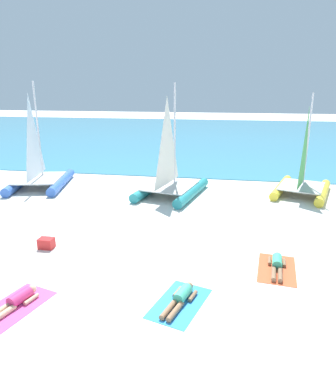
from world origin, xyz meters
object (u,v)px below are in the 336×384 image
at_px(towel_leftmost, 14,307).
at_px(towel_center_left, 180,303).
at_px(sailboat_blue, 39,172).
at_px(sunbather_center_left, 181,298).
at_px(sunbather_center_right, 277,264).
at_px(towel_center_right, 277,269).
at_px(sunbather_leftmost, 16,301).
at_px(sailboat_teal, 171,180).
at_px(sailboat_yellow, 302,180).
at_px(cooler_box, 46,243).

relative_size(towel_leftmost, towel_center_left, 1.00).
distance_m(sailboat_blue, towel_center_left, 13.21).
xyz_separation_m(sunbather_center_left, sunbather_center_right, (2.66, 2.26, 0.00)).
distance_m(towel_center_left, towel_center_right, 3.50).
bearing_deg(sunbather_center_right, towel_center_left, -132.35).
bearing_deg(towel_leftmost, towel_center_right, 24.74).
height_order(sailboat_blue, towel_leftmost, sailboat_blue).
height_order(towel_center_left, towel_center_right, same).
distance_m(sunbather_leftmost, towel_center_right, 7.40).
height_order(sailboat_blue, sunbather_center_right, sailboat_blue).
relative_size(sailboat_teal, towel_leftmost, 2.91).
bearing_deg(sailboat_yellow, sunbather_center_left, -96.97).
xyz_separation_m(sailboat_yellow, sunbather_center_right, (-2.15, -8.14, -0.63)).
relative_size(towel_center_left, towel_center_right, 1.00).
distance_m(sailboat_teal, sailboat_blue, 7.37).
relative_size(sailboat_teal, sunbather_center_left, 3.58).
relative_size(towel_center_left, cooler_box, 3.80).
relative_size(sailboat_blue, towel_leftmost, 2.97).
xyz_separation_m(towel_center_right, cooler_box, (-7.64, 0.15, 0.17)).
xyz_separation_m(sailboat_blue, sunbather_center_right, (11.82, -7.19, -0.71)).
distance_m(sunbather_center_left, sunbather_center_right, 3.49).
bearing_deg(sunbather_center_left, sailboat_blue, 150.70).
bearing_deg(towel_center_left, sunbather_center_left, 73.40).
height_order(sailboat_yellow, towel_leftmost, sailboat_yellow).
xyz_separation_m(towel_center_left, sunbather_center_right, (2.68, 2.32, 0.13)).
xyz_separation_m(sunbather_leftmost, sunbather_center_left, (4.09, 0.86, 0.00)).
relative_size(towel_center_right, cooler_box, 3.80).
height_order(towel_leftmost, sunbather_leftmost, sunbather_leftmost).
bearing_deg(sunbather_leftmost, sailboat_blue, 131.41).
relative_size(sailboat_blue, towel_center_right, 2.97).
relative_size(sunbather_center_left, cooler_box, 3.09).
xyz_separation_m(sailboat_yellow, sunbather_center_left, (-4.82, -10.40, -0.63)).
bearing_deg(towel_center_left, sunbather_leftmost, -168.90).
bearing_deg(sunbather_center_right, sunbather_center_left, -132.94).
distance_m(towel_leftmost, sunbather_center_left, 4.21).
bearing_deg(sailboat_yellow, towel_leftmost, -110.35).
distance_m(sailboat_teal, towel_center_left, 9.44).
distance_m(towel_leftmost, sunbather_leftmost, 0.14).
relative_size(towel_leftmost, cooler_box, 3.80).
bearing_deg(sunbather_center_right, sailboat_yellow, 81.98).
height_order(towel_center_right, cooler_box, cooler_box).
height_order(sunbather_center_right, cooler_box, cooler_box).
bearing_deg(towel_center_right, cooler_box, 178.84).
distance_m(sailboat_yellow, cooler_box, 12.70).
relative_size(sailboat_teal, sunbather_center_right, 3.53).
height_order(sailboat_yellow, sunbather_center_right, sailboat_yellow).
relative_size(sailboat_yellow, towel_leftmost, 2.67).
xyz_separation_m(sunbather_leftmost, sunbather_center_right, (6.75, 3.12, 0.00)).
bearing_deg(towel_leftmost, sunbather_center_right, 25.18).
relative_size(sailboat_yellow, towel_center_left, 2.67).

